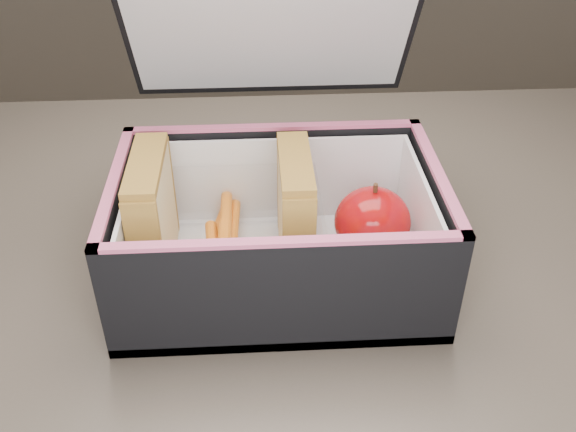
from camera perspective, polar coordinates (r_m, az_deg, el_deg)
name	(u,v)px	position (r m, az deg, el deg)	size (l,w,h in m)	color
kitchen_table	(350,328)	(0.71, 5.50, -9.90)	(1.20, 0.80, 0.75)	brown
lunch_bag	(278,220)	(0.59, -0.93, -0.37)	(0.29, 0.29, 0.28)	black
plastic_tub	(226,233)	(0.60, -5.55, -1.53)	(0.18, 0.13, 0.07)	white
sandwich_left	(153,215)	(0.60, -11.93, 0.07)	(0.03, 0.10, 0.11)	beige
sandwich_right	(295,212)	(0.59, 0.64, 0.40)	(0.03, 0.10, 0.11)	beige
carrot_sticks	(226,244)	(0.62, -5.51, -2.53)	(0.05, 0.16, 0.03)	orange
paper_napkin	(371,254)	(0.63, 7.40, -3.39)	(0.07, 0.08, 0.01)	white
red_apple	(372,222)	(0.61, 7.51, -0.52)	(0.09, 0.09, 0.08)	maroon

